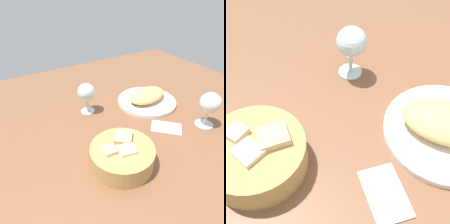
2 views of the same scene
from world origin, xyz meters
The scene contains 8 objects.
ground_plane centered at (0.00, 0.00, -1.00)cm, with size 140.00×140.00×2.00cm, color brown.
plate centered at (-9.91, -9.37, 0.70)cm, with size 25.76×25.76×1.40cm, color white.
omelette centered at (-9.91, -9.37, 3.75)cm, with size 18.84×11.41×4.70cm, color tan.
lettuce_garnish centered at (-3.62, -9.44, 1.93)cm, with size 3.87×3.87×1.05cm, color #477E2C.
bread_basket centered at (19.86, 14.39, 3.33)cm, with size 19.09×19.09×7.71cm.
wine_glass_near centered at (15.91, -16.95, 8.68)cm, with size 7.08×7.08×12.77cm.
wine_glass_far centered at (-17.87, 15.14, 9.19)cm, with size 7.52×7.52×13.60cm.
folded_napkin centered at (-4.04, 9.03, 0.40)cm, with size 11.00×7.00×0.80cm, color white.
Camera 1 is at (45.43, 49.48, 47.30)cm, focal length 32.62 mm.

